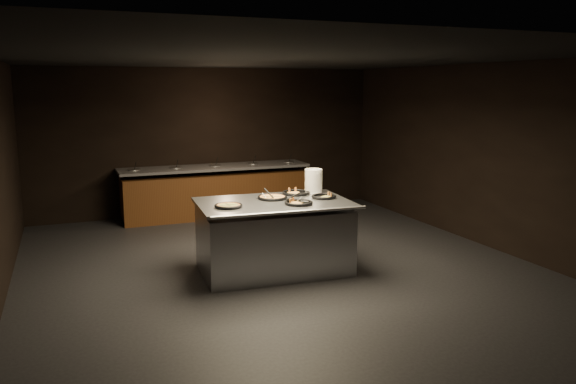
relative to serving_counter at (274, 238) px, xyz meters
name	(u,v)px	position (x,y,z in m)	size (l,w,h in m)	color
room	(280,167)	(0.12, 0.04, 0.98)	(7.02, 8.02, 2.92)	black
salad_bar	(216,194)	(0.12, 3.59, -0.03)	(3.70, 0.83, 1.18)	#4D2B12
serving_counter	(274,238)	(0.00, 0.00, 0.00)	(2.14, 1.44, 0.99)	#BABCC1
plate_stack	(314,181)	(0.78, 0.41, 0.69)	(0.26, 0.26, 0.34)	white
pan_veggie_whole	(228,206)	(-0.68, -0.14, 0.54)	(0.37, 0.37, 0.04)	black
pan_cheese_whole	(272,197)	(0.05, 0.18, 0.54)	(0.42, 0.42, 0.04)	black
pan_cheese_slices_a	(296,193)	(0.49, 0.38, 0.54)	(0.40, 0.40, 0.04)	black
pan_cheese_slices_b	(299,203)	(0.25, -0.30, 0.54)	(0.38, 0.38, 0.04)	black
pan_veggie_slices	(324,196)	(0.74, -0.03, 0.54)	(0.35, 0.35, 0.04)	black
server_left	(266,195)	(-0.05, 0.15, 0.59)	(0.20, 0.28, 0.15)	#BABCC1
server_right	(297,198)	(0.26, -0.22, 0.59)	(0.29, 0.14, 0.14)	#BABCC1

